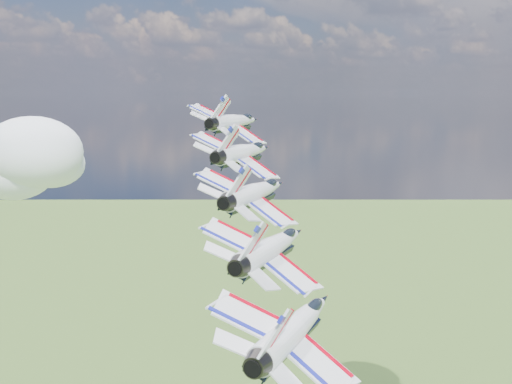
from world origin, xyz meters
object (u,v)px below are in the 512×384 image
Objects in this scene: jet_2 at (256,192)px; jet_0 at (235,121)px; jet_3 at (272,247)px; jet_4 at (296,327)px; jet_1 at (244,152)px.

jet_0 is at bearing 120.62° from jet_2.
jet_3 is 1.00× the size of jet_4.
jet_3 is at bearing 120.62° from jet_4.
jet_2 is at bearing -59.38° from jet_1.
jet_1 is 11.28m from jet_2.
jet_4 is (23.23, -22.74, -9.37)m from jet_1.
jet_4 is at bearing -59.38° from jet_3.
jet_0 is 11.28m from jet_1.
jet_3 is at bearing -59.38° from jet_0.
jet_2 is 11.28m from jet_3.
jet_3 is (7.74, -7.58, -3.12)m from jet_2.
jet_1 is at bearing 120.62° from jet_3.
jet_0 is 1.00× the size of jet_1.
jet_1 is 33.83m from jet_4.
jet_3 is (15.49, -15.16, -6.24)m from jet_1.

